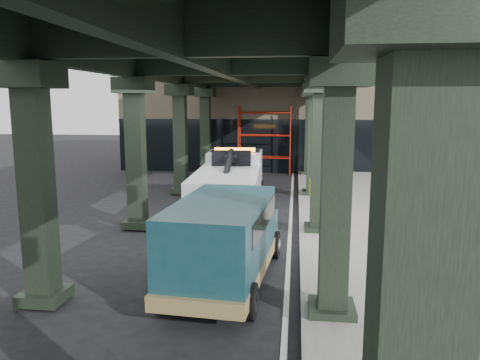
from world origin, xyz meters
The scene contains 8 objects.
ground centered at (0.00, 0.00, 0.00)m, with size 90.00×90.00×0.00m, color black.
sidewalk centered at (4.50, 2.00, 0.07)m, with size 5.00×40.00×0.15m, color gray.
lane_stripe centered at (1.70, 2.00, 0.01)m, with size 0.12×38.00×0.01m, color silver.
viaduct centered at (-0.40, 2.00, 5.46)m, with size 7.40×32.00×6.40m.
building centered at (2.00, 20.00, 4.00)m, with size 22.00×10.00×8.00m, color #C6B793.
scaffolding centered at (0.00, 14.64, 2.11)m, with size 3.08×0.88×4.00m.
tow_truck centered at (-0.55, 4.20, 1.23)m, with size 2.54×7.77×2.52m.
towed_van centered at (0.24, -2.52, 1.11)m, with size 2.41×5.25×2.07m.
Camera 1 is at (1.84, -12.81, 4.24)m, focal length 35.00 mm.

